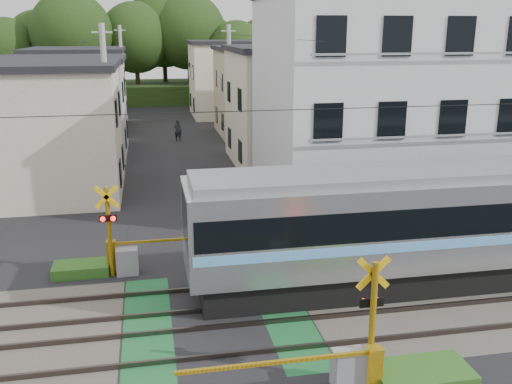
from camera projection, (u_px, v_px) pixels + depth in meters
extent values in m
plane|color=black|center=(217.00, 320.00, 15.78)|extent=(120.00, 120.00, 0.00)
cube|color=#47423A|center=(217.00, 320.00, 15.78)|extent=(120.00, 6.00, 0.00)
cube|color=black|center=(217.00, 320.00, 15.78)|extent=(5.20, 120.00, 0.00)
cube|color=#145126|center=(148.00, 326.00, 15.43)|extent=(1.30, 6.00, 0.00)
cube|color=#145126|center=(284.00, 313.00, 16.12)|extent=(1.30, 6.00, 0.00)
cube|color=#3F3833|center=(227.00, 355.00, 13.97)|extent=(120.00, 0.08, 0.14)
cube|color=#3F3833|center=(220.00, 327.00, 15.29)|extent=(120.00, 0.08, 0.14)
cube|color=#3F3833|center=(215.00, 309.00, 16.23)|extent=(120.00, 0.08, 0.14)
cube|color=#3F3833|center=(210.00, 288.00, 17.55)|extent=(120.00, 0.08, 0.14)
cube|color=black|center=(469.00, 265.00, 18.29)|extent=(17.31, 2.38, 0.90)
cube|color=black|center=(277.00, 286.00, 17.19)|extent=(2.40, 2.20, 0.60)
cube|color=silver|center=(475.00, 213.00, 17.80)|extent=(18.04, 2.81, 2.61)
cube|color=black|center=(476.00, 204.00, 17.71)|extent=(17.75, 2.85, 0.89)
cube|color=#5EA7EC|center=(473.00, 224.00, 17.90)|extent=(17.86, 2.84, 0.28)
cube|color=slate|center=(480.00, 169.00, 17.41)|extent=(17.67, 2.30, 0.24)
cube|color=black|center=(186.00, 219.00, 16.07)|extent=(0.10, 2.41, 1.56)
cylinder|color=yellow|center=(372.00, 325.00, 12.51)|extent=(0.14, 0.14, 3.00)
cube|color=yellow|center=(373.00, 273.00, 12.27)|extent=(0.77, 0.05, 0.77)
cube|color=yellow|center=(373.00, 273.00, 12.27)|extent=(0.77, 0.05, 0.77)
cube|color=black|center=(372.00, 303.00, 12.47)|extent=(0.55, 0.05, 0.20)
sphere|color=#FF0C07|center=(364.00, 302.00, 12.49)|extent=(0.16, 0.16, 0.16)
sphere|color=#FF0C07|center=(377.00, 301.00, 12.55)|extent=(0.16, 0.16, 0.16)
cube|color=gray|center=(348.00, 370.00, 12.71)|extent=(0.70, 0.50, 0.90)
cube|color=yellow|center=(374.00, 370.00, 12.54)|extent=(0.30, 0.30, 1.10)
cube|color=yellow|center=(274.00, 362.00, 12.01)|extent=(4.20, 0.08, 0.08)
cylinder|color=yellow|center=(109.00, 232.00, 18.22)|extent=(0.14, 0.14, 3.00)
cube|color=yellow|center=(106.00, 197.00, 17.79)|extent=(0.77, 0.05, 0.77)
cube|color=yellow|center=(106.00, 197.00, 17.79)|extent=(0.77, 0.05, 0.77)
cube|color=black|center=(108.00, 218.00, 17.98)|extent=(0.55, 0.05, 0.20)
sphere|color=#FF0C07|center=(103.00, 219.00, 17.90)|extent=(0.16, 0.16, 0.16)
sphere|color=#FF0C07|center=(113.00, 219.00, 17.96)|extent=(0.16, 0.16, 0.16)
cube|color=gray|center=(127.00, 261.00, 18.60)|extent=(0.70, 0.50, 0.90)
cube|color=yellow|center=(112.00, 257.00, 18.72)|extent=(0.30, 0.30, 1.10)
cube|color=yellow|center=(180.00, 239.00, 19.00)|extent=(4.20, 0.08, 0.08)
cube|color=silver|center=(381.00, 105.00, 25.03)|extent=(10.00, 8.00, 9.00)
cube|color=black|center=(325.00, 202.00, 21.39)|extent=(1.10, 0.06, 1.40)
cube|color=black|center=(387.00, 198.00, 21.84)|extent=(1.10, 0.06, 1.40)
cube|color=black|center=(446.00, 195.00, 22.28)|extent=(1.10, 0.06, 1.40)
cube|color=black|center=(502.00, 192.00, 22.72)|extent=(1.10, 0.06, 1.40)
cube|color=gray|center=(418.00, 213.00, 22.02)|extent=(9.00, 0.06, 0.08)
cube|color=black|center=(328.00, 122.00, 20.56)|extent=(1.10, 0.06, 1.40)
cube|color=black|center=(392.00, 120.00, 21.00)|extent=(1.10, 0.06, 1.40)
cube|color=black|center=(453.00, 118.00, 21.45)|extent=(1.10, 0.06, 1.40)
cube|color=black|center=(511.00, 117.00, 21.89)|extent=(1.10, 0.06, 1.40)
cube|color=gray|center=(425.00, 136.00, 21.19)|extent=(9.00, 0.06, 0.08)
cube|color=black|center=(331.00, 36.00, 19.73)|extent=(1.10, 0.06, 1.40)
cube|color=black|center=(398.00, 36.00, 20.17)|extent=(1.10, 0.06, 1.40)
cube|color=black|center=(461.00, 36.00, 20.62)|extent=(1.10, 0.06, 1.40)
cube|color=gray|center=(432.00, 54.00, 20.36)|extent=(9.00, 0.06, 0.08)
cube|color=beige|center=(43.00, 133.00, 26.98)|extent=(7.00, 7.00, 6.00)
cube|color=black|center=(36.00, 65.00, 26.11)|extent=(7.35, 7.35, 0.30)
cube|color=black|center=(121.00, 173.00, 26.44)|extent=(0.06, 1.00, 1.20)
cube|color=black|center=(123.00, 157.00, 29.74)|extent=(0.06, 1.00, 1.20)
cube|color=black|center=(116.00, 113.00, 25.66)|extent=(0.06, 1.00, 1.20)
cube|color=black|center=(119.00, 103.00, 28.97)|extent=(0.06, 1.00, 1.20)
cube|color=beige|center=(294.00, 109.00, 33.09)|extent=(7.00, 8.00, 6.50)
cube|color=black|center=(295.00, 49.00, 32.15)|extent=(7.35, 8.40, 0.30)
cube|color=black|center=(240.00, 151.00, 31.11)|extent=(0.06, 1.00, 1.20)
cube|color=black|center=(229.00, 138.00, 34.88)|extent=(0.06, 1.00, 1.20)
cube|color=black|center=(240.00, 100.00, 30.33)|extent=(0.06, 1.00, 1.20)
cube|color=black|center=(229.00, 92.00, 34.11)|extent=(0.06, 1.00, 1.20)
cube|color=#B0B3B6|center=(59.00, 109.00, 35.41)|extent=(8.00, 7.00, 5.80)
cube|color=black|center=(54.00, 59.00, 34.56)|extent=(8.40, 7.35, 0.30)
cube|color=black|center=(126.00, 138.00, 34.93)|extent=(0.06, 1.00, 1.20)
cube|color=black|center=(127.00, 128.00, 38.23)|extent=(0.06, 1.00, 1.20)
cube|color=black|center=(123.00, 92.00, 34.16)|extent=(0.06, 1.00, 1.20)
cube|color=black|center=(125.00, 86.00, 37.46)|extent=(0.06, 1.00, 1.20)
cube|color=tan|center=(266.00, 93.00, 42.64)|extent=(7.00, 7.00, 6.20)
cube|color=black|center=(266.00, 48.00, 41.74)|extent=(7.35, 7.35, 0.30)
cube|color=black|center=(222.00, 122.00, 40.85)|extent=(0.06, 1.00, 1.20)
cube|color=black|center=(216.00, 115.00, 44.15)|extent=(0.06, 1.00, 1.20)
cube|color=black|center=(222.00, 82.00, 40.07)|extent=(0.06, 1.00, 1.20)
cube|color=black|center=(216.00, 78.00, 43.38)|extent=(0.06, 1.00, 1.20)
cube|color=tan|center=(79.00, 91.00, 44.85)|extent=(7.00, 8.00, 6.00)
cube|color=black|center=(75.00, 50.00, 43.98)|extent=(7.35, 8.40, 0.30)
cube|color=black|center=(125.00, 115.00, 44.08)|extent=(0.06, 1.00, 1.20)
cube|color=black|center=(127.00, 108.00, 47.85)|extent=(0.06, 1.00, 1.20)
cube|color=black|center=(123.00, 78.00, 43.30)|extent=(0.06, 1.00, 1.20)
cube|color=black|center=(125.00, 74.00, 47.07)|extent=(0.06, 1.00, 1.20)
cube|color=silver|center=(236.00, 80.00, 51.92)|extent=(8.00, 7.00, 6.40)
cube|color=black|center=(235.00, 42.00, 50.99)|extent=(8.40, 7.35, 0.30)
cube|color=black|center=(194.00, 104.00, 50.07)|extent=(0.06, 1.00, 1.20)
cube|color=black|center=(191.00, 100.00, 53.37)|extent=(0.06, 1.00, 1.20)
cube|color=black|center=(193.00, 72.00, 49.29)|extent=(0.06, 1.00, 1.20)
cube|color=black|center=(190.00, 69.00, 52.60)|extent=(0.06, 1.00, 1.20)
cube|color=#203812|center=(161.00, 92.00, 62.68)|extent=(40.00, 10.00, 2.00)
cylinder|color=#332114|center=(11.00, 86.00, 56.60)|extent=(0.50, 0.50, 4.41)
sphere|color=#203812|center=(7.00, 50.00, 55.62)|extent=(6.17, 6.17, 6.17)
cylinder|color=#332114|center=(44.00, 82.00, 59.16)|extent=(0.50, 0.50, 4.80)
sphere|color=#203812|center=(40.00, 43.00, 58.10)|extent=(6.72, 6.72, 6.72)
cylinder|color=#332114|center=(75.00, 80.00, 56.75)|extent=(0.50, 0.50, 5.64)
sphere|color=#203812|center=(71.00, 33.00, 55.50)|extent=(7.89, 7.89, 7.89)
cylinder|color=#332114|center=(105.00, 84.00, 59.92)|extent=(0.50, 0.50, 4.15)
sphere|color=#203812|center=(103.00, 52.00, 58.99)|extent=(5.82, 5.82, 5.82)
cylinder|color=#332114|center=(138.00, 78.00, 60.43)|extent=(0.50, 0.50, 5.23)
sphere|color=#203812|center=(135.00, 38.00, 59.27)|extent=(7.32, 7.32, 7.32)
cylinder|color=#332114|center=(165.00, 73.00, 63.01)|extent=(0.50, 0.50, 5.93)
sphere|color=#203812|center=(163.00, 28.00, 61.70)|extent=(8.31, 8.31, 8.31)
cylinder|color=#332114|center=(190.00, 75.00, 61.80)|extent=(0.50, 0.50, 5.68)
sphere|color=#203812|center=(189.00, 32.00, 60.54)|extent=(7.95, 7.95, 7.95)
cylinder|color=#332114|center=(210.00, 79.00, 63.26)|extent=(0.50, 0.50, 4.56)
sphere|color=#203812|center=(209.00, 45.00, 62.25)|extent=(6.38, 6.38, 6.38)
cylinder|color=#332114|center=(237.00, 83.00, 60.31)|extent=(0.50, 0.50, 4.28)
sphere|color=#203812|center=(237.00, 50.00, 59.36)|extent=(6.00, 6.00, 6.00)
cylinder|color=#332114|center=(264.00, 80.00, 63.11)|extent=(0.50, 0.50, 4.49)
sphere|color=#203812|center=(265.00, 46.00, 62.12)|extent=(6.29, 6.29, 6.29)
cylinder|color=#332114|center=(299.00, 83.00, 60.90)|extent=(0.50, 0.50, 4.19)
sphere|color=#203812|center=(300.00, 51.00, 59.97)|extent=(5.86, 5.86, 5.86)
cube|color=black|center=(415.00, 106.00, 16.44)|extent=(60.00, 0.02, 0.02)
cylinder|color=#A5A5A0|center=(108.00, 113.00, 26.32)|extent=(0.26, 0.26, 8.00)
cube|color=#A5A5A0|center=(102.00, 32.00, 25.32)|extent=(0.90, 0.08, 0.08)
cylinder|color=#A5A5A0|center=(229.00, 90.00, 36.08)|extent=(0.26, 0.26, 8.00)
cube|color=#A5A5A0|center=(229.00, 31.00, 35.08)|extent=(0.90, 0.08, 0.08)
cylinder|color=#A5A5A0|center=(123.00, 76.00, 46.14)|extent=(0.26, 0.26, 8.00)
cube|color=#A5A5A0|center=(120.00, 30.00, 45.14)|extent=(0.90, 0.08, 0.08)
cube|color=black|center=(113.00, 34.00, 35.28)|extent=(0.02, 42.00, 0.02)
cube|color=black|center=(225.00, 34.00, 36.55)|extent=(0.02, 42.00, 0.02)
imported|color=black|center=(178.00, 130.00, 40.49)|extent=(0.65, 0.52, 1.54)
cube|color=#2D5E1E|center=(422.00, 376.00, 12.90)|extent=(2.20, 1.20, 0.40)
cube|color=#2D5E1E|center=(81.00, 269.00, 18.69)|extent=(1.80, 1.00, 0.36)
cube|color=#2D5E1E|center=(339.00, 259.00, 19.59)|extent=(1.50, 0.90, 0.30)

